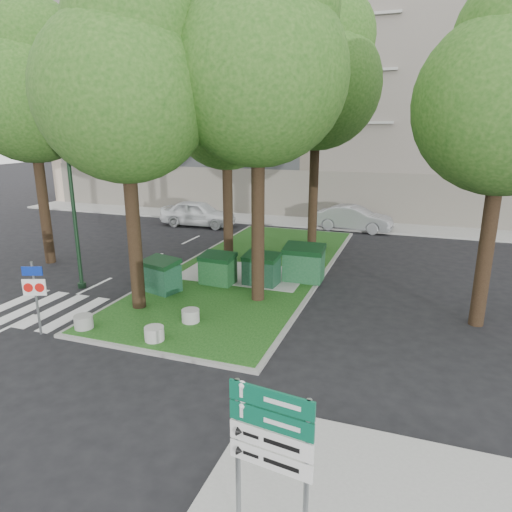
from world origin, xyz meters
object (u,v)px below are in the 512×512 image
at_px(tree_median_near_right, 262,56).
at_px(dumpster_b, 218,269).
at_px(directional_sign, 271,443).
at_px(tree_median_far, 320,72).
at_px(car_silver, 354,218).
at_px(dumpster_c, 261,269).
at_px(street_lamp, 72,195).
at_px(traffic_sign_pole, 35,288).
at_px(bollard_right, 154,334).
at_px(bollard_mid, 191,316).
at_px(dumpster_a, 161,275).
at_px(bollard_left, 84,322).
at_px(car_white, 198,213).
at_px(litter_bin, 320,258).
at_px(tree_street_left, 31,83).
at_px(tree_median_mid, 229,101).
at_px(dumpster_d, 304,263).
at_px(tree_median_near_left, 126,77).

relative_size(tree_median_near_right, dumpster_b, 8.53).
bearing_deg(directional_sign, tree_median_far, 108.06).
distance_m(tree_median_far, car_silver, 9.36).
height_order(tree_median_near_right, dumpster_c, tree_median_near_right).
height_order(street_lamp, traffic_sign_pole, street_lamp).
bearing_deg(car_silver, traffic_sign_pole, 165.15).
relative_size(bollard_right, bollard_mid, 1.01).
relative_size(dumpster_a, dumpster_c, 1.12).
height_order(bollard_left, directional_sign, directional_sign).
xyz_separation_m(tree_median_near_right, car_white, (-7.88, 10.94, -7.19)).
bearing_deg(directional_sign, traffic_sign_pole, 159.87).
bearing_deg(bollard_mid, car_white, 115.61).
xyz_separation_m(litter_bin, traffic_sign_pole, (-6.38, -9.45, 1.00)).
bearing_deg(bollard_left, traffic_sign_pole, -152.65).
height_order(tree_median_far, tree_street_left, tree_median_far).
xyz_separation_m(tree_median_mid, dumpster_d, (3.91, -2.00, -6.17)).
relative_size(tree_median_near_right, tree_median_far, 0.96).
xyz_separation_m(dumpster_c, dumpster_d, (1.41, 1.00, 0.10)).
xyz_separation_m(tree_median_mid, car_silver, (4.41, 8.34, -6.24)).
height_order(tree_median_near_left, tree_median_near_right, tree_median_near_right).
height_order(dumpster_d, bollard_left, dumpster_d).
bearing_deg(tree_median_near_left, bollard_mid, -15.30).
xyz_separation_m(tree_median_near_left, street_lamp, (-3.42, 1.12, -3.78)).
height_order(tree_street_left, dumpster_b, tree_street_left).
height_order(tree_median_mid, dumpster_d, tree_median_mid).
distance_m(dumpster_a, car_silver, 14.24).
bearing_deg(bollard_mid, tree_median_near_left, 164.70).
bearing_deg(bollard_left, dumpster_d, 52.12).
height_order(directional_sign, car_white, directional_sign).
xyz_separation_m(dumpster_b, car_white, (-5.78, 9.92, 0.10)).
bearing_deg(bollard_right, litter_bin, 72.12).
relative_size(dumpster_c, car_white, 0.29).
xyz_separation_m(tree_street_left, street_lamp, (3.58, -2.38, -4.11)).
xyz_separation_m(tree_median_mid, bollard_mid, (1.60, -7.07, -6.66)).
bearing_deg(dumpster_c, car_silver, 83.94).
distance_m(tree_median_far, directional_sign, 18.14).
bearing_deg(directional_sign, bollard_left, 153.41).
bearing_deg(bollard_mid, tree_street_left, 155.88).
relative_size(dumpster_b, litter_bin, 2.17).
xyz_separation_m(tree_median_near_right, dumpster_d, (0.91, 2.50, -7.18)).
height_order(dumpster_c, directional_sign, directional_sign).
height_order(dumpster_d, street_lamp, street_lamp).
distance_m(dumpster_b, litter_bin, 4.96).
bearing_deg(street_lamp, tree_median_near_left, -18.16).
distance_m(tree_street_left, dumpster_c, 12.18).
height_order(tree_median_near_left, dumpster_a, tree_median_near_left).
height_order(tree_median_far, traffic_sign_pole, tree_median_far).
height_order(bollard_right, directional_sign, directional_sign).
xyz_separation_m(bollard_mid, car_white, (-6.48, 13.52, 0.48)).
distance_m(tree_median_far, dumpster_b, 10.26).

